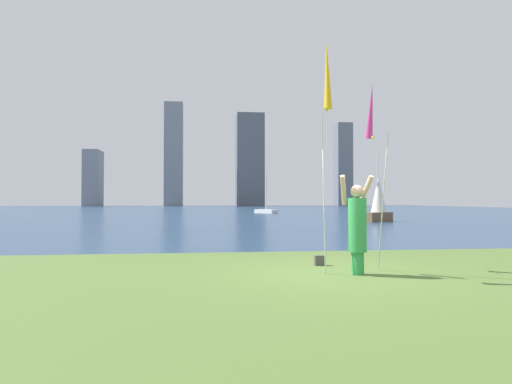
{
  "coord_description": "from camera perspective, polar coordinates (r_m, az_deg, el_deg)",
  "views": [
    {
      "loc": [
        -2.6,
        -8.45,
        1.46
      ],
      "look_at": [
        0.15,
        14.45,
        1.92
      ],
      "focal_mm": 30.29,
      "sensor_mm": 36.0,
      "label": 1
    }
  ],
  "objects": [
    {
      "name": "ground",
      "position": [
        59.48,
        -4.33,
        -2.6
      ],
      "size": [
        120.0,
        138.0,
        0.12
      ],
      "color": "#4C662D"
    },
    {
      "name": "person",
      "position": [
        8.79,
        13.21,
        -4.31
      ],
      "size": [
        0.72,
        0.53,
        1.97
      ],
      "rotation": [
        0.0,
        0.0,
        0.22
      ],
      "color": "green",
      "rests_on": "ground"
    },
    {
      "name": "kite_flag_left",
      "position": [
        8.83,
        9.37,
        14.26
      ],
      "size": [
        0.16,
        0.55,
        4.6
      ],
      "color": "#B2B2B7",
      "rests_on": "ground"
    },
    {
      "name": "kite_flag_right",
      "position": [
        9.91,
        14.98,
        9.65
      ],
      "size": [
        0.16,
        1.08,
        3.98
      ],
      "color": "#B2B2B7",
      "rests_on": "ground"
    },
    {
      "name": "bag",
      "position": [
        9.91,
        8.42,
        -8.93
      ],
      "size": [
        0.23,
        0.13,
        0.23
      ],
      "color": "#4C4742",
      "rests_on": "ground"
    },
    {
      "name": "sailboat_2",
      "position": [
        30.96,
        15.84,
        -1.17
      ],
      "size": [
        2.34,
        1.83,
        4.63
      ],
      "color": "brown",
      "rests_on": "ground"
    },
    {
      "name": "sailboat_7",
      "position": [
        50.19,
        1.34,
        -2.48
      ],
      "size": [
        2.51,
        3.23,
        4.64
      ],
      "color": "silver",
      "rests_on": "ground"
    },
    {
      "name": "skyline_tower_0",
      "position": [
        118.06,
        -20.72,
        1.7
      ],
      "size": [
        3.81,
        6.84,
        14.31
      ],
      "color": "gray",
      "rests_on": "ground"
    },
    {
      "name": "skyline_tower_1",
      "position": [
        116.59,
        -10.83,
        4.89
      ],
      "size": [
        4.76,
        4.21,
        27.33
      ],
      "color": "gray",
      "rests_on": "ground"
    },
    {
      "name": "skyline_tower_2",
      "position": [
        115.55,
        -0.86,
        4.19
      ],
      "size": [
        7.18,
        7.75,
        24.37
      ],
      "color": "#565B66",
      "rests_on": "ground"
    },
    {
      "name": "skyline_tower_3",
      "position": [
        123.48,
        11.39,
        3.55
      ],
      "size": [
        4.25,
        5.25,
        23.0
      ],
      "color": "slate",
      "rests_on": "ground"
    }
  ]
}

